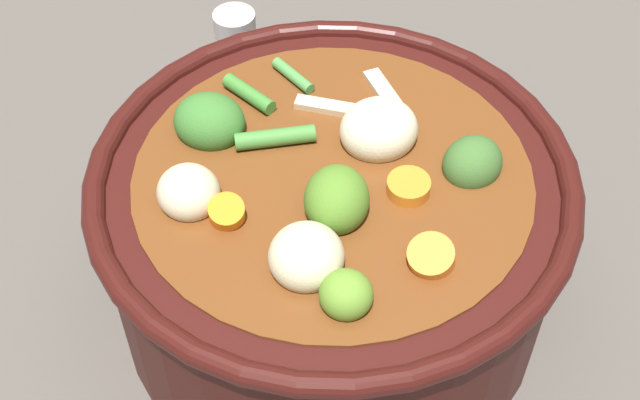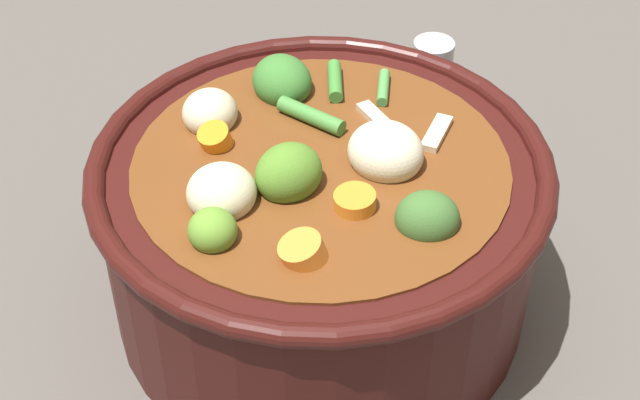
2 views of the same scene
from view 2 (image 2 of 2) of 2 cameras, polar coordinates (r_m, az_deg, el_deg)
The scene contains 3 objects.
ground_plane at distance 0.66m, azimuth 0.03°, elevation -5.80°, with size 1.10×1.10×0.00m, color #514C47.
cooking_pot at distance 0.61m, azimuth 0.00°, elevation -1.63°, with size 0.28×0.28×0.14m.
salt_shaker at distance 0.78m, azimuth 6.53°, elevation 6.53°, with size 0.03×0.03×0.09m.
Camera 2 is at (0.34, 0.30, 0.48)m, focal length 54.16 mm.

